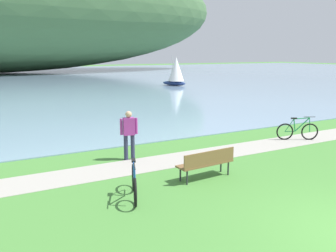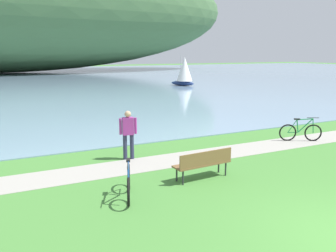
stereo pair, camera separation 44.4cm
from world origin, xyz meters
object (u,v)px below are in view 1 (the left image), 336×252
at_px(park_bench_near_camera, 207,162).
at_px(bicycle_beside_path, 297,131).
at_px(sailboat_nearest_to_shore, 176,71).
at_px(person_at_shoreline, 129,132).
at_px(bicycle_leaning_near_bench, 134,183).

distance_m(park_bench_near_camera, bicycle_beside_path, 6.42).
relative_size(park_bench_near_camera, sailboat_nearest_to_shore, 0.54).
xyz_separation_m(person_at_shoreline, sailboat_nearest_to_shore, (14.99, 23.24, 0.66)).
xyz_separation_m(park_bench_near_camera, bicycle_leaning_near_bench, (-2.42, -0.28, -0.12)).
bearing_deg(bicycle_beside_path, park_bench_near_camera, -160.94).
xyz_separation_m(bicycle_leaning_near_bench, person_at_shoreline, (1.14, 3.13, 0.58)).
bearing_deg(bicycle_leaning_near_bench, sailboat_nearest_to_shore, 58.55).
relative_size(bicycle_beside_path, person_at_shoreline, 0.93).
bearing_deg(sailboat_nearest_to_shore, bicycle_leaning_near_bench, -121.45).
bearing_deg(bicycle_leaning_near_bench, bicycle_beside_path, 15.67).
xyz_separation_m(park_bench_near_camera, person_at_shoreline, (-1.28, 2.85, 0.46)).
bearing_deg(bicycle_beside_path, bicycle_leaning_near_bench, -164.33).
distance_m(park_bench_near_camera, person_at_shoreline, 3.15).
height_order(park_bench_near_camera, person_at_shoreline, person_at_shoreline).
height_order(bicycle_beside_path, sailboat_nearest_to_shore, sailboat_nearest_to_shore).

